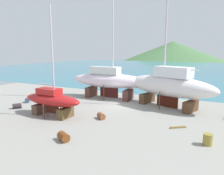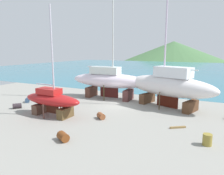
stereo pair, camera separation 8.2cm
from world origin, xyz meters
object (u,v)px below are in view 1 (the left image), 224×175
worker (168,89)px  barrel_by_slipway (101,116)px  sailboat_far_slipway (109,80)px  barrel_tipped_center (208,140)px  barrel_blue_faded (64,137)px  sailboat_small_center (168,85)px  sailboat_large_starboard (52,100)px  barrel_ochre (27,100)px  barrel_tar_black (17,106)px

worker → barrel_by_slipway: 13.62m
sailboat_far_slipway → barrel_by_slipway: 8.65m
barrel_tipped_center → sailboat_far_slipway: bearing=142.7°
barrel_blue_faded → sailboat_far_slipway: bearing=104.0°
sailboat_small_center → barrel_by_slipway: 8.44m
barrel_by_slipway → barrel_tipped_center: bearing=-9.5°
sailboat_small_center → barrel_by_slipway: size_ratio=21.51×
sailboat_small_center → sailboat_large_starboard: 12.21m
worker → barrel_blue_faded: 18.72m
worker → barrel_tipped_center: bearing=128.4°
sailboat_large_starboard → barrel_tipped_center: size_ratio=13.17×
sailboat_far_slipway → barrel_ochre: size_ratio=22.59×
barrel_blue_faded → sailboat_small_center: bearing=69.3°
barrel_by_slipway → sailboat_large_starboard: bearing=-165.7°
sailboat_far_slipway → sailboat_large_starboard: bearing=-101.2°
barrel_tar_black → barrel_ochre: (-1.13, 2.35, -0.00)m
sailboat_small_center → barrel_ochre: size_ratio=22.38×
worker → barrel_tipped_center: (5.69, -14.71, -0.48)m
sailboat_far_slipway → barrel_tar_black: sailboat_far_slipway is taller
barrel_by_slipway → barrel_blue_faded: bearing=-90.2°
sailboat_small_center → worker: sailboat_small_center is taller
sailboat_far_slipway → barrel_tar_black: size_ratio=19.82×
worker → barrel_blue_faded: worker is taller
barrel_ochre → sailboat_far_slipway: bearing=40.0°
barrel_tar_black → barrel_tipped_center: size_ratio=1.15×
barrel_ochre → worker: bearing=40.3°
sailboat_far_slipway → sailboat_large_starboard: (-1.42, -8.93, -0.85)m
sailboat_large_starboard → barrel_blue_faded: bearing=-39.9°
worker → barrel_tar_black: (-12.94, -14.27, -0.59)m
barrel_by_slipway → barrel_ochre: 10.97m
barrel_blue_faded → barrel_tipped_center: bearing=22.8°
barrel_tipped_center → barrel_ochre: 19.95m
barrel_ochre → barrel_by_slipway: bearing=-6.9°
sailboat_far_slipway → barrel_ochre: (-7.64, -6.42, -2.12)m
sailboat_far_slipway → barrel_blue_faded: size_ratio=20.11×
sailboat_far_slipway → barrel_by_slipway: (3.25, -7.73, -2.12)m
barrel_tipped_center → barrel_tar_black: bearing=178.6°
sailboat_far_slipway → barrel_tipped_center: 15.35m
sailboat_small_center → barrel_ochre: sailboat_small_center is taller
sailboat_small_center → barrel_blue_faded: sailboat_small_center is taller
sailboat_far_slipway → barrel_blue_faded: 13.50m
worker → barrel_blue_faded: size_ratio=1.92×
barrel_blue_faded → barrel_ochre: 12.68m
worker → barrel_tar_black: worker is taller
sailboat_far_slipway → barrel_ochre: 10.20m
sailboat_small_center → sailboat_far_slipway: size_ratio=0.99×
sailboat_large_starboard → barrel_tipped_center: 13.59m
sailboat_large_starboard → barrel_blue_faded: (4.65, -4.02, -1.23)m
sailboat_small_center → barrel_tar_black: bearing=47.0°
sailboat_large_starboard → barrel_blue_faded: sailboat_large_starboard is taller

